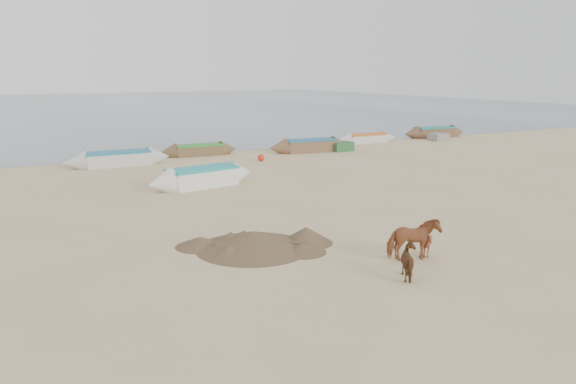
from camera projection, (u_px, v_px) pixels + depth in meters
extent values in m
plane|color=tan|center=(345.00, 244.00, 18.46)|extent=(140.00, 140.00, 0.00)
plane|color=slate|center=(56.00, 107.00, 89.09)|extent=(160.00, 160.00, 0.00)
imported|color=#945230|center=(413.00, 239.00, 16.75)|extent=(1.68, 1.09, 1.30)
imported|color=brown|center=(426.00, 244.00, 17.17)|extent=(0.92, 0.88, 0.79)
imported|color=#58331C|center=(412.00, 262.00, 15.32)|extent=(0.88, 1.00, 0.95)
cone|color=brown|center=(253.00, 240.00, 17.96)|extent=(4.09, 4.09, 0.57)
sphere|color=red|center=(261.00, 158.00, 35.57)|extent=(0.44, 0.44, 0.44)
cube|color=slate|center=(85.00, 160.00, 34.13)|extent=(1.20, 1.10, 0.56)
cube|color=#285B31|center=(341.00, 146.00, 40.16)|extent=(1.50, 1.20, 0.64)
cube|color=gray|center=(438.00, 137.00, 46.08)|extent=(1.30, 1.20, 0.60)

